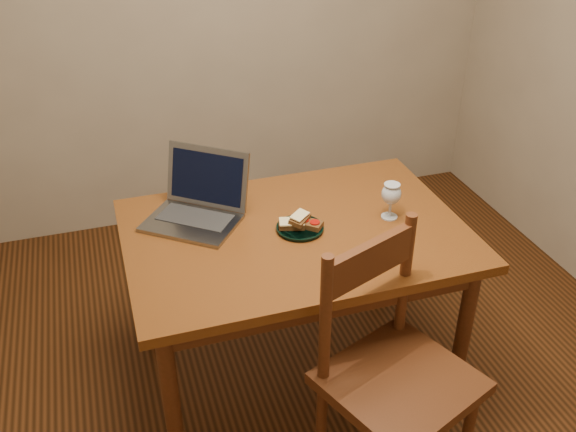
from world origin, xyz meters
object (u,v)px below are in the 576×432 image
object	(u,v)px
table	(295,249)
milk_glass	(391,201)
chair	(395,365)
plate	(300,228)
laptop	(199,201)

from	to	relation	value
table	milk_glass	world-z (taller)	milk_glass
table	chair	size ratio (longest dim) A/B	2.20
table	chair	bearing A→B (deg)	-75.16
chair	plate	size ratio (longest dim) A/B	3.22
plate	chair	bearing A→B (deg)	-76.53
milk_glass	laptop	bearing A→B (deg)	161.21
table	chair	world-z (taller)	chair
table	plate	size ratio (longest dim) A/B	7.07
chair	plate	xyz separation A→B (m)	(-0.14, 0.58, 0.21)
table	laptop	distance (m)	0.42
chair	milk_glass	bearing A→B (deg)	46.31
chair	plate	world-z (taller)	chair
chair	plate	distance (m)	0.64
milk_glass	laptop	distance (m)	0.75
chair	table	bearing A→B (deg)	83.14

